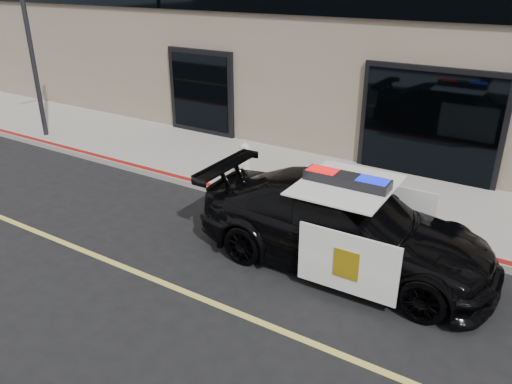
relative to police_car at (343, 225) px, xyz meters
The scene contains 5 objects.
ground 2.62m from the police_car, 62.29° to the right, with size 120.00×120.00×0.00m, color black.
sidewalk_n 3.33m from the police_car, 69.02° to the left, with size 60.00×3.50×0.15m, color gray.
police_car is the anchor object (origin of this frame).
fire_hydrant 4.31m from the police_car, 147.40° to the left, with size 0.40×0.56×0.89m.
street_light 11.25m from the police_car, behind, with size 0.14×1.29×5.08m.
Camera 1 is at (1.70, -5.21, 4.88)m, focal length 35.00 mm.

